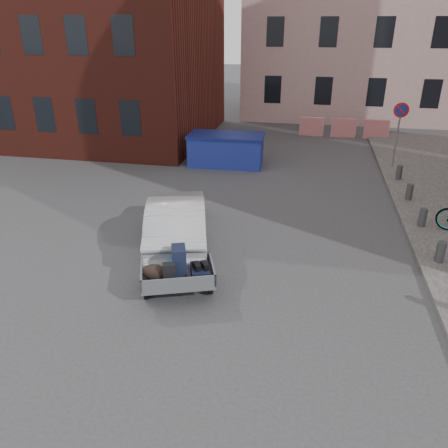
# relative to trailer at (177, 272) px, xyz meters

# --- Properties ---
(ground) EXTENTS (120.00, 120.00, 0.00)m
(ground) POSITION_rel_trailer_xyz_m (0.11, 1.42, -0.61)
(ground) COLOR #38383A
(ground) RESTS_ON ground
(far_building) EXTENTS (6.00, 6.00, 8.00)m
(far_building) POSITION_rel_trailer_xyz_m (-19.89, 23.42, 3.39)
(far_building) COLOR maroon
(far_building) RESTS_ON ground
(no_parking_sign) EXTENTS (0.60, 0.09, 2.65)m
(no_parking_sign) POSITION_rel_trailer_xyz_m (6.11, 10.91, 1.41)
(no_parking_sign) COLOR gray
(no_parking_sign) RESTS_ON sidewalk
(bollards) EXTENTS (0.22, 9.02, 0.55)m
(bollards) POSITION_rel_trailer_xyz_m (6.11, 4.82, -0.21)
(bollards) COLOR #3A3A3D
(bollards) RESTS_ON sidewalk
(barriers) EXTENTS (4.70, 0.18, 1.00)m
(barriers) POSITION_rel_trailer_xyz_m (4.31, 16.42, -0.11)
(barriers) COLOR red
(barriers) RESTS_ON ground
(trailer) EXTENTS (1.88, 1.98, 1.20)m
(trailer) POSITION_rel_trailer_xyz_m (0.00, 0.00, 0.00)
(trailer) COLOR black
(trailer) RESTS_ON ground
(dumpster) EXTENTS (3.27, 1.77, 1.35)m
(dumpster) POSITION_rel_trailer_xyz_m (-0.91, 10.14, 0.07)
(dumpster) COLOR #202F9B
(dumpster) RESTS_ON ground
(silver_car) EXTENTS (2.64, 4.60, 1.44)m
(silver_car) POSITION_rel_trailer_xyz_m (-0.74, 2.42, 0.11)
(silver_car) COLOR #B4B6BC
(silver_car) RESTS_ON ground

